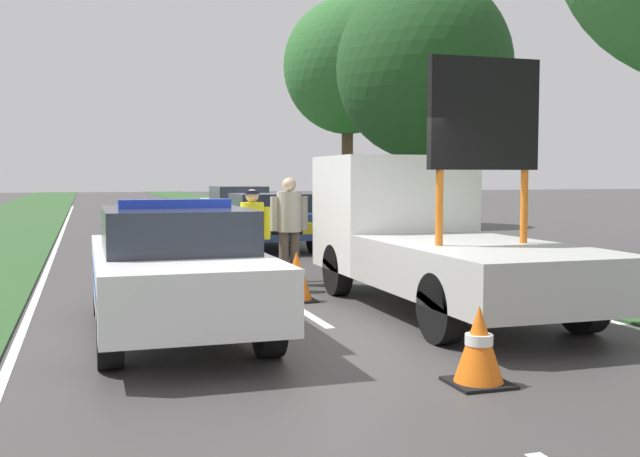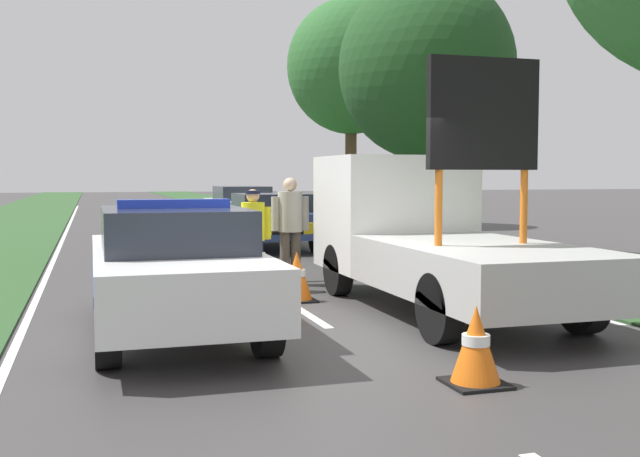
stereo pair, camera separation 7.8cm
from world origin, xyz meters
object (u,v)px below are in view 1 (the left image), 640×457
(work_truck, at_px, (426,233))
(traffic_cone_behind_barrier, at_px, (258,257))
(police_car, at_px, (175,268))
(traffic_cone_near_police, at_px, (296,277))
(road_barrier, at_px, (270,233))
(traffic_cone_near_truck, at_px, (267,285))
(queued_car_hatch_blue, at_px, (268,220))
(queued_car_van_white, at_px, (238,208))
(roadside_tree_near_left, at_px, (424,69))
(roadside_tree_near_right, at_px, (348,67))
(police_officer, at_px, (252,231))
(traffic_cone_centre_front, at_px, (479,345))
(pedestrian_civilian, at_px, (289,222))

(work_truck, distance_m, traffic_cone_behind_barrier, 4.42)
(police_car, height_order, traffic_cone_near_police, police_car)
(police_car, bearing_deg, road_barrier, 66.74)
(traffic_cone_near_truck, relative_size, queued_car_hatch_blue, 0.18)
(police_car, relative_size, queued_car_van_white, 1.03)
(traffic_cone_near_police, relative_size, queued_car_van_white, 0.16)
(roadside_tree_near_left, bearing_deg, roadside_tree_near_right, 80.38)
(police_officer, relative_size, queued_car_hatch_blue, 0.41)
(queued_car_hatch_blue, distance_m, queued_car_van_white, 5.95)
(traffic_cone_centre_front, bearing_deg, queued_car_van_white, 85.30)
(queued_car_hatch_blue, bearing_deg, traffic_cone_behind_barrier, 74.24)
(police_car, xyz_separation_m, police_officer, (1.54, 2.89, 0.19))
(work_truck, xyz_separation_m, pedestrian_civilian, (-1.33, 2.46, 0.03))
(road_barrier, bearing_deg, work_truck, -59.92)
(traffic_cone_near_police, distance_m, roadside_tree_near_left, 8.22)
(road_barrier, xyz_separation_m, traffic_cone_near_police, (-0.13, -2.13, -0.48))
(roadside_tree_near_left, bearing_deg, queued_car_hatch_blue, 144.01)
(traffic_cone_near_police, distance_m, traffic_cone_near_truck, 0.87)
(work_truck, xyz_separation_m, police_officer, (-2.06, 1.98, -0.07))
(work_truck, bearing_deg, roadside_tree_near_left, -118.59)
(traffic_cone_behind_barrier, height_order, roadside_tree_near_right, roadside_tree_near_right)
(traffic_cone_near_police, bearing_deg, queued_car_hatch_blue, 79.46)
(traffic_cone_near_truck, relative_size, roadside_tree_near_left, 0.11)
(traffic_cone_behind_barrier, bearing_deg, police_car, -112.90)
(road_barrier, xyz_separation_m, traffic_cone_behind_barrier, (0.04, 1.13, -0.54))
(work_truck, distance_m, queued_car_van_white, 14.61)
(traffic_cone_near_truck, bearing_deg, queued_car_van_white, 80.37)
(police_car, xyz_separation_m, road_barrier, (2.07, 3.87, 0.07))
(police_car, relative_size, traffic_cone_near_police, 6.44)
(traffic_cone_near_police, distance_m, traffic_cone_behind_barrier, 3.26)
(work_truck, bearing_deg, traffic_cone_centre_front, 67.39)
(road_barrier, xyz_separation_m, traffic_cone_centre_front, (0.21, -6.83, -0.49))
(queued_car_van_white, height_order, roadside_tree_near_left, roadside_tree_near_left)
(traffic_cone_centre_front, height_order, roadside_tree_near_left, roadside_tree_near_left)
(queued_car_hatch_blue, bearing_deg, police_officer, 74.46)
(road_barrier, bearing_deg, roadside_tree_near_right, 68.08)
(queued_car_van_white, bearing_deg, road_barrier, 81.56)
(traffic_cone_near_truck, height_order, traffic_cone_behind_barrier, traffic_cone_near_truck)
(police_car, bearing_deg, traffic_cone_centre_front, -47.36)
(traffic_cone_near_truck, bearing_deg, traffic_cone_behind_barrier, 79.05)
(police_officer, distance_m, roadside_tree_near_left, 7.47)
(traffic_cone_centre_front, height_order, queued_car_hatch_blue, queued_car_hatch_blue)
(work_truck, height_order, traffic_cone_near_police, work_truck)
(road_barrier, distance_m, traffic_cone_behind_barrier, 1.25)
(police_car, bearing_deg, roadside_tree_near_left, 52.87)
(police_car, height_order, police_officer, police_officer)
(roadside_tree_near_left, xyz_separation_m, roadside_tree_near_right, (1.72, 10.13, 1.50))
(traffic_cone_centre_front, relative_size, traffic_cone_behind_barrier, 1.16)
(police_car, height_order, roadside_tree_near_right, roadside_tree_near_right)
(work_truck, distance_m, traffic_cone_near_police, 1.97)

